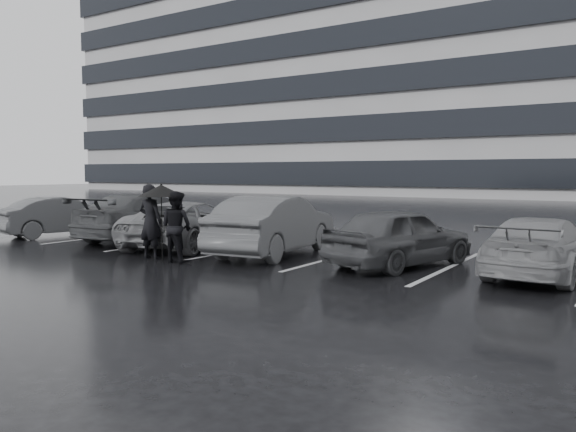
% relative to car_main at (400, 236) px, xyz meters
% --- Properties ---
extents(ground, '(160.00, 160.00, 0.00)m').
position_rel_car_main_xyz_m(ground, '(-2.40, -2.11, -0.67)').
color(ground, black).
rests_on(ground, ground).
extents(office_building, '(61.00, 26.00, 29.00)m').
position_rel_car_main_xyz_m(office_building, '(-24.40, 45.89, 13.68)').
color(office_building, gray).
rests_on(office_building, ground).
extents(car_main, '(2.58, 4.18, 1.33)m').
position_rel_car_main_xyz_m(car_main, '(0.00, 0.00, 0.00)').
color(car_main, black).
rests_on(car_main, ground).
extents(car_west_a, '(2.15, 4.69, 1.49)m').
position_rel_car_main_xyz_m(car_west_a, '(-3.38, -0.04, 0.08)').
color(car_west_a, '#2E2E30').
rests_on(car_west_a, ground).
extents(car_west_b, '(3.21, 4.99, 1.28)m').
position_rel_car_main_xyz_m(car_west_b, '(-6.24, -0.13, -0.02)').
color(car_west_b, '#545456').
rests_on(car_west_b, ground).
extents(car_west_c, '(2.48, 5.14, 1.44)m').
position_rel_car_main_xyz_m(car_west_c, '(-8.39, 0.33, 0.06)').
color(car_west_c, black).
rests_on(car_west_c, ground).
extents(car_west_d, '(2.24, 4.12, 1.29)m').
position_rel_car_main_xyz_m(car_west_d, '(-11.68, -0.36, -0.02)').
color(car_west_d, '#2E2E30').
rests_on(car_west_d, ground).
extents(car_east, '(1.87, 4.21, 1.20)m').
position_rel_car_main_xyz_m(car_east, '(2.85, 0.35, -0.06)').
color(car_east, '#545456').
rests_on(car_east, ground).
extents(pedestrian_left, '(0.69, 0.49, 1.81)m').
position_rel_car_main_xyz_m(pedestrian_left, '(-5.45, -2.29, 0.24)').
color(pedestrian_left, black).
rests_on(pedestrian_left, ground).
extents(pedestrian_right, '(0.81, 0.63, 1.66)m').
position_rel_car_main_xyz_m(pedestrian_right, '(-4.58, -2.32, 0.17)').
color(pedestrian_right, black).
rests_on(pedestrian_right, ground).
extents(umbrella, '(1.08, 1.08, 1.83)m').
position_rel_car_main_xyz_m(umbrella, '(-5.05, -2.32, 1.00)').
color(umbrella, black).
rests_on(umbrella, ground).
extents(stall_stripes, '(19.72, 5.00, 0.00)m').
position_rel_car_main_xyz_m(stall_stripes, '(-3.20, 0.39, -0.66)').
color(stall_stripes, '#B2B3B5').
rests_on(stall_stripes, ground).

